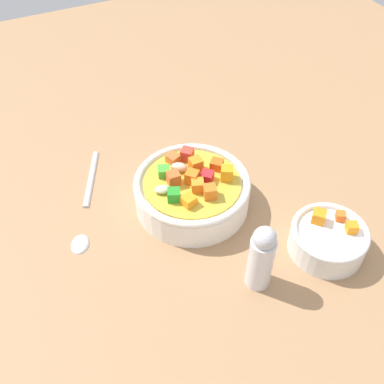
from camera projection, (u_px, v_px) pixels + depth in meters
The scene contains 5 objects.
ground_plane at pixel (192, 208), 62.02cm from camera, with size 140.00×140.00×2.00cm, color #9E754F.
soup_bowl_main at pixel (192, 190), 59.50cm from camera, with size 15.48×15.48×6.07cm.
spoon at pixel (86, 203), 60.78cm from camera, with size 17.81×9.42×0.98cm.
side_bowl_small at pixel (328, 239), 54.42cm from camera, with size 9.38×9.38×4.83cm.
pepper_shaker at pixel (261, 257), 49.21cm from camera, with size 2.94×2.94×9.39cm.
Camera 1 is at (37.38, -18.70, 44.88)cm, focal length 41.61 mm.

